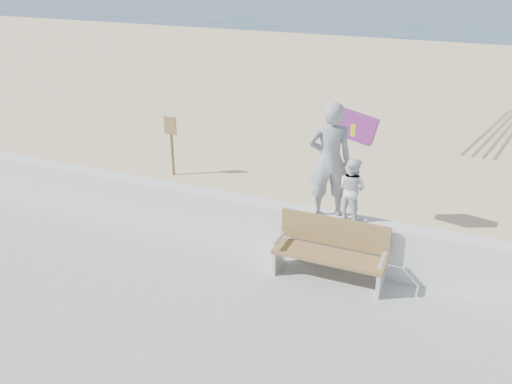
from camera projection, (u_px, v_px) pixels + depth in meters
ground at (198, 315)px, 8.27m from camera, size 220.00×220.00×0.00m
sand at (346, 139)px, 15.80m from camera, size 90.00×40.00×0.08m
seawall at (250, 223)px, 9.69m from camera, size 30.00×0.35×0.90m
adult at (329, 160)px, 8.62m from camera, size 0.82×0.70×1.91m
child at (352, 189)px, 8.65m from camera, size 0.61×0.54×1.04m
bench at (331, 250)px, 8.70m from camera, size 1.80×0.57×1.00m
parafoil_kite at (354, 126)px, 9.79m from camera, size 0.93×0.29×0.63m
sign at (171, 141)px, 12.85m from camera, size 0.32×0.07×1.46m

